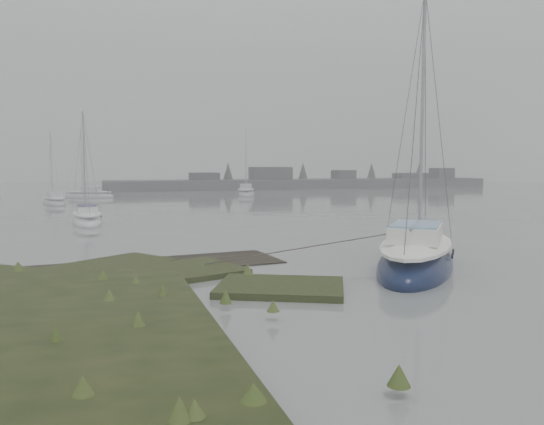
{
  "coord_description": "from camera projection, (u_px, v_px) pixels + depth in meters",
  "views": [
    {
      "loc": [
        -4.28,
        -14.39,
        3.52
      ],
      "look_at": [
        1.71,
        4.02,
        1.8
      ],
      "focal_mm": 35.0,
      "sensor_mm": 36.0,
      "label": 1
    }
  ],
  "objects": [
    {
      "name": "ground",
      "position": [
        155.0,
        208.0,
        43.68
      ],
      "size": [
        160.0,
        160.0,
        0.0
      ],
      "primitive_type": "plane",
      "color": "slate",
      "rests_on": "ground"
    },
    {
      "name": "far_shoreline",
      "position": [
        311.0,
        183.0,
        82.09
      ],
      "size": [
        60.0,
        8.0,
        4.15
      ],
      "color": "#4C4F51",
      "rests_on": "ground"
    },
    {
      "name": "sailboat_main",
      "position": [
        416.0,
        260.0,
        17.98
      ],
      "size": [
        6.45,
        7.2,
        10.31
      ],
      "rotation": [
        0.0,
        0.0,
        -0.68
      ],
      "color": "#0C1533",
      "rests_on": "ground"
    },
    {
      "name": "sailboat_white",
      "position": [
        87.0,
        220.0,
        32.06
      ],
      "size": [
        2.19,
        5.36,
        7.37
      ],
      "rotation": [
        0.0,
        0.0,
        0.09
      ],
      "color": "white",
      "rests_on": "ground"
    },
    {
      "name": "sailboat_far_a",
      "position": [
        54.0,
        202.0,
        47.91
      ],
      "size": [
        3.01,
        5.37,
        7.21
      ],
      "rotation": [
        0.0,
        0.0,
        0.28
      ],
      "color": "#B6BDC0",
      "rests_on": "ground"
    },
    {
      "name": "sailboat_far_b",
      "position": [
        246.0,
        193.0,
        62.3
      ],
      "size": [
        3.71,
        6.47,
        8.68
      ],
      "rotation": [
        0.0,
        0.0,
        -0.29
      ],
      "color": "#9EA3A6",
      "rests_on": "ground"
    },
    {
      "name": "sailboat_far_c",
      "position": [
        89.0,
        196.0,
        57.79
      ],
      "size": [
        5.76,
        3.67,
        7.74
      ],
      "rotation": [
        0.0,
        0.0,
        1.2
      ],
      "color": "#B7BDC1",
      "rests_on": "ground"
    }
  ]
}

